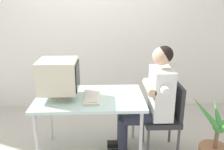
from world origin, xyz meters
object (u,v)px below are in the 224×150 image
object	(u,v)px
desk	(90,101)
crt_monitor	(59,76)
keyboard	(91,97)
potted_plant	(215,146)
office_chair	(166,114)
person_seated	(152,97)

from	to	relation	value
desk	crt_monitor	bearing A→B (deg)	-177.96
keyboard	potted_plant	bearing A→B (deg)	-12.21
keyboard	potted_plant	distance (m)	1.43
crt_monitor	keyboard	distance (m)	0.42
potted_plant	crt_monitor	bearing A→B (deg)	169.34
desk	potted_plant	xyz separation A→B (m)	(1.34, -0.32, -0.39)
office_chair	crt_monitor	bearing A→B (deg)	-177.97
person_seated	keyboard	bearing A→B (deg)	-174.11
keyboard	office_chair	bearing A→B (deg)	4.64
office_chair	potted_plant	distance (m)	0.60
keyboard	person_seated	bearing A→B (deg)	5.89
desk	keyboard	distance (m)	0.08
keyboard	office_chair	distance (m)	0.91
person_seated	potted_plant	bearing A→B (deg)	-29.31
crt_monitor	person_seated	world-z (taller)	person_seated
office_chair	person_seated	distance (m)	0.29
keyboard	potted_plant	xyz separation A→B (m)	(1.32, -0.29, -0.46)
crt_monitor	person_seated	xyz separation A→B (m)	(1.03, 0.04, -0.28)
desk	crt_monitor	xyz separation A→B (m)	(-0.33, -0.01, 0.31)
desk	potted_plant	bearing A→B (deg)	-13.66
crt_monitor	person_seated	distance (m)	1.07
crt_monitor	keyboard	size ratio (longest dim) A/B	1.01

